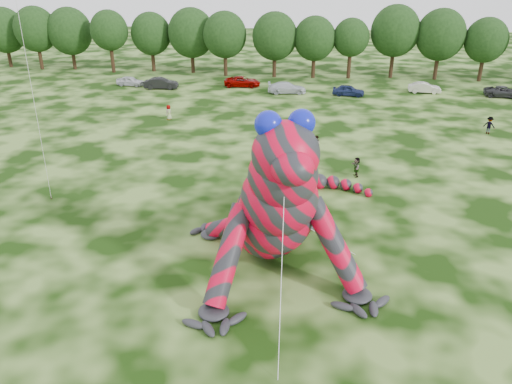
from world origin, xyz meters
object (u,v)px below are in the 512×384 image
object	(u,v)px
tree_10	(394,42)
tree_12	(484,50)
inflatable_gecko	(264,171)
tree_1	(37,38)
tree_11	(439,44)
spectator_5	(357,167)
spectator_1	(316,145)
car_2	(242,82)
car_3	(287,88)
tree_0	(5,37)
tree_3	(110,41)
spectator_4	(169,112)
tree_6	(225,44)
tree_8	(314,47)
car_1	(161,83)
car_0	(130,81)
tree_2	(71,39)
tree_9	(350,48)
spectator_2	(489,125)
car_6	(504,92)
tree_7	(275,45)
car_4	(349,90)
tree_5	(192,41)
tree_4	(152,42)
car_5	(424,88)

from	to	relation	value
tree_10	tree_12	xyz separation A→B (m)	(12.62, -0.84, -0.77)
inflatable_gecko	tree_1	distance (m)	66.61
tree_11	tree_12	world-z (taller)	tree_11
inflatable_gecko	spectator_5	size ratio (longest dim) A/B	12.01
tree_1	spectator_1	size ratio (longest dim) A/B	5.87
tree_10	tree_11	size ratio (longest dim) A/B	1.04
car_2	car_3	distance (m)	7.21
tree_0	tree_1	distance (m)	6.32
tree_3	spectator_4	xyz separation A→B (m)	(16.44, -24.72, -3.90)
spectator_4	inflatable_gecko	bearing A→B (deg)	51.93
tree_6	tree_12	xyz separation A→B (m)	(37.57, 1.05, -0.26)
tree_8	car_1	distance (m)	23.18
car_0	car_3	world-z (taller)	car_3
tree_10	car_2	xyz separation A→B (m)	(-21.23, -8.98, -4.55)
tree_1	tree_2	xyz separation A→B (m)	(5.34, 0.71, -0.08)
tree_6	tree_9	size ratio (longest dim) A/B	1.09
spectator_4	spectator_2	size ratio (longest dim) A/B	0.92
inflatable_gecko	spectator_4	bearing A→B (deg)	99.91
tree_10	car_6	bearing A→B (deg)	-38.86
tree_7	car_4	world-z (taller)	tree_7
tree_8	tree_7	bearing A→B (deg)	-178.22
tree_0	car_1	bearing A→B (deg)	-22.68
inflatable_gecko	car_2	distance (m)	43.73
tree_5	tree_12	xyz separation A→B (m)	(43.14, -0.70, -0.41)
car_3	tree_1	bearing A→B (deg)	66.24
tree_4	tree_6	distance (m)	12.26
tree_8	spectator_2	xyz separation A→B (m)	(18.32, -25.30, -3.59)
inflatable_gecko	tree_7	bearing A→B (deg)	76.96
tree_8	tree_12	world-z (taller)	tree_12
tree_6	car_3	distance (m)	15.01
car_5	spectator_2	xyz separation A→B (m)	(3.36, -17.33, 0.20)
tree_2	car_6	size ratio (longest dim) A/B	1.96
tree_0	tree_11	world-z (taller)	tree_11
tree_11	inflatable_gecko	bearing A→B (deg)	-110.86
spectator_5	spectator_4	distance (m)	23.93
car_4	tree_11	bearing A→B (deg)	-41.15
tree_2	spectator_5	distance (m)	59.22
spectator_2	tree_7	bearing A→B (deg)	-14.44
car_6	inflatable_gecko	bearing A→B (deg)	153.58
tree_2	spectator_1	distance (m)	53.44
car_6	spectator_4	world-z (taller)	spectator_4
tree_11	spectator_2	distance (m)	26.83
tree_2	tree_12	bearing A→B (deg)	-0.93
car_1	tree_7	bearing A→B (deg)	-61.01
tree_2	spectator_5	xyz separation A→B (m)	(43.32, -40.17, -4.01)
tree_6	car_1	xyz separation A→B (m)	(-7.12, -9.93, -3.99)
tree_3	spectator_2	world-z (taller)	tree_3
spectator_1	spectator_5	distance (m)	5.96
tree_1	tree_12	size ratio (longest dim) A/B	1.09
tree_4	tree_10	bearing A→B (deg)	-0.21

